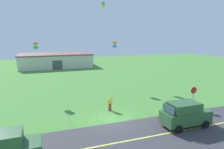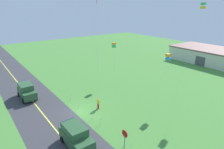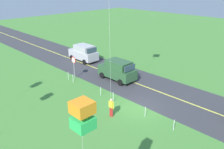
{
  "view_description": "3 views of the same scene",
  "coord_description": "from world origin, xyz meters",
  "px_view_note": "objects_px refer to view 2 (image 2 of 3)",
  "views": [
    {
      "loc": [
        -6.27,
        -17.18,
        8.01
      ],
      "look_at": [
        0.39,
        1.36,
        4.25
      ],
      "focal_mm": 32.4,
      "sensor_mm": 36.0,
      "label": 1
    },
    {
      "loc": [
        21.0,
        -10.29,
        13.43
      ],
      "look_at": [
        2.24,
        3.76,
        5.22
      ],
      "focal_mm": 31.49,
      "sensor_mm": 36.0,
      "label": 2
    },
    {
      "loc": [
        -11.28,
        14.22,
        10.29
      ],
      "look_at": [
        0.61,
        2.52,
        3.66
      ],
      "focal_mm": 37.56,
      "sensor_mm": 36.0,
      "label": 3
    }
  ],
  "objects_px": {
    "car_suv_foreground": "(76,136)",
    "car_parked_west_near": "(27,91)",
    "kite_yellow_high": "(114,45)",
    "person_adult_near": "(98,103)",
    "kite_blue_mid": "(203,6)",
    "kite_green_far": "(168,57)",
    "stop_sign": "(125,137)",
    "warehouse_distant": "(211,55)"
  },
  "relations": [
    {
      "from": "car_parked_west_near",
      "to": "person_adult_near",
      "type": "relative_size",
      "value": 2.75
    },
    {
      "from": "person_adult_near",
      "to": "kite_yellow_high",
      "type": "distance_m",
      "value": 12.49
    },
    {
      "from": "car_suv_foreground",
      "to": "car_parked_west_near",
      "type": "height_order",
      "value": "same"
    },
    {
      "from": "car_suv_foreground",
      "to": "person_adult_near",
      "type": "relative_size",
      "value": 2.75
    },
    {
      "from": "kite_blue_mid",
      "to": "kite_green_far",
      "type": "relative_size",
      "value": 1.93
    },
    {
      "from": "car_parked_west_near",
      "to": "stop_sign",
      "type": "xyz_separation_m",
      "value": [
        18.16,
        4.2,
        0.65
      ]
    },
    {
      "from": "kite_blue_mid",
      "to": "stop_sign",
      "type": "bearing_deg",
      "value": -76.11
    },
    {
      "from": "car_suv_foreground",
      "to": "kite_yellow_high",
      "type": "bearing_deg",
      "value": 131.08
    },
    {
      "from": "kite_blue_mid",
      "to": "warehouse_distant",
      "type": "relative_size",
      "value": 0.76
    },
    {
      "from": "car_suv_foreground",
      "to": "kite_green_far",
      "type": "xyz_separation_m",
      "value": [
        -1.17,
        15.11,
        5.58
      ]
    },
    {
      "from": "kite_green_far",
      "to": "warehouse_distant",
      "type": "xyz_separation_m",
      "value": [
        -6.81,
        26.31,
        -4.98
      ]
    },
    {
      "from": "car_suv_foreground",
      "to": "person_adult_near",
      "type": "distance_m",
      "value": 7.8
    },
    {
      "from": "kite_yellow_high",
      "to": "warehouse_distant",
      "type": "bearing_deg",
      "value": 80.9
    },
    {
      "from": "car_parked_west_near",
      "to": "stop_sign",
      "type": "bearing_deg",
      "value": 13.02
    },
    {
      "from": "car_parked_west_near",
      "to": "kite_yellow_high",
      "type": "distance_m",
      "value": 16.3
    },
    {
      "from": "kite_yellow_high",
      "to": "person_adult_near",
      "type": "bearing_deg",
      "value": -48.51
    },
    {
      "from": "car_suv_foreground",
      "to": "warehouse_distant",
      "type": "distance_m",
      "value": 42.19
    },
    {
      "from": "car_suv_foreground",
      "to": "kite_yellow_high",
      "type": "relative_size",
      "value": 0.61
    },
    {
      "from": "kite_green_far",
      "to": "car_parked_west_near",
      "type": "bearing_deg",
      "value": -129.52
    },
    {
      "from": "warehouse_distant",
      "to": "kite_yellow_high",
      "type": "bearing_deg",
      "value": -99.1
    },
    {
      "from": "person_adult_near",
      "to": "car_parked_west_near",
      "type": "bearing_deg",
      "value": -18.17
    },
    {
      "from": "kite_blue_mid",
      "to": "kite_yellow_high",
      "type": "bearing_deg",
      "value": -146.68
    },
    {
      "from": "kite_yellow_high",
      "to": "warehouse_distant",
      "type": "distance_m",
      "value": 28.07
    },
    {
      "from": "car_suv_foreground",
      "to": "car_parked_west_near",
      "type": "bearing_deg",
      "value": -176.1
    },
    {
      "from": "car_suv_foreground",
      "to": "warehouse_distant",
      "type": "relative_size",
      "value": 0.24
    },
    {
      "from": "warehouse_distant",
      "to": "car_suv_foreground",
      "type": "bearing_deg",
      "value": -79.1
    },
    {
      "from": "kite_yellow_high",
      "to": "kite_green_far",
      "type": "distance_m",
      "value": 11.22
    },
    {
      "from": "person_adult_near",
      "to": "kite_green_far",
      "type": "xyz_separation_m",
      "value": [
        3.9,
        9.19,
        5.87
      ]
    },
    {
      "from": "stop_sign",
      "to": "kite_blue_mid",
      "type": "xyz_separation_m",
      "value": [
        -4.57,
        18.49,
        11.6
      ]
    },
    {
      "from": "car_suv_foreground",
      "to": "stop_sign",
      "type": "distance_m",
      "value": 4.95
    },
    {
      "from": "kite_blue_mid",
      "to": "kite_yellow_high",
      "type": "xyz_separation_m",
      "value": [
        -11.48,
        -7.55,
        -6.6
      ]
    },
    {
      "from": "stop_sign",
      "to": "kite_yellow_high",
      "type": "relative_size",
      "value": 0.35
    },
    {
      "from": "kite_blue_mid",
      "to": "car_suv_foreground",
      "type": "bearing_deg",
      "value": -87.73
    },
    {
      "from": "car_parked_west_near",
      "to": "kite_blue_mid",
      "type": "bearing_deg",
      "value": 59.09
    },
    {
      "from": "car_parked_west_near",
      "to": "kite_green_far",
      "type": "relative_size",
      "value": 0.61
    },
    {
      "from": "kite_blue_mid",
      "to": "kite_yellow_high",
      "type": "distance_m",
      "value": 15.24
    },
    {
      "from": "kite_yellow_high",
      "to": "stop_sign",
      "type": "bearing_deg",
      "value": -34.28
    },
    {
      "from": "car_parked_west_near",
      "to": "warehouse_distant",
      "type": "relative_size",
      "value": 0.24
    },
    {
      "from": "kite_blue_mid",
      "to": "kite_green_far",
      "type": "distance_m",
      "value": 9.38
    },
    {
      "from": "stop_sign",
      "to": "person_adult_near",
      "type": "bearing_deg",
      "value": 162.82
    },
    {
      "from": "kite_green_far",
      "to": "warehouse_distant",
      "type": "height_order",
      "value": "kite_green_far"
    },
    {
      "from": "car_suv_foreground",
      "to": "car_parked_west_near",
      "type": "relative_size",
      "value": 1.0
    }
  ]
}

